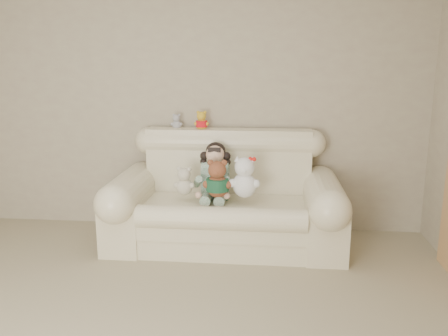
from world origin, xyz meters
The scene contains 8 objects.
wall_back centered at (0.00, 2.50, 1.30)m, with size 4.50×4.50×0.00m, color #B5AD90.
sofa centered at (0.36, 2.00, 0.52)m, with size 2.10×0.95×1.03m, color beige, non-canonical shape.
seated_child centered at (0.26, 2.08, 0.68)m, with size 0.32×0.39×0.53m, color #32704D, non-canonical shape.
brown_teddy centered at (0.30, 1.85, 0.70)m, with size 0.25×0.19×0.39m, color brown, non-canonical shape.
white_cat centered at (0.54, 1.88, 0.71)m, with size 0.28×0.21×0.43m, color white, non-canonical shape.
cream_teddy centered at (0.00, 1.90, 0.65)m, with size 0.19×0.15×0.30m, color beige, non-canonical shape.
yellow_mini_bear centered at (0.10, 2.36, 1.12)m, with size 0.14×0.11×0.22m, color yellow, non-canonical shape.
grey_mini_plush centered at (-0.15, 2.39, 1.10)m, with size 0.12×0.09×0.18m, color #B0B0B7, non-canonical shape.
Camera 1 is at (0.74, -2.02, 1.65)m, focal length 37.29 mm.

